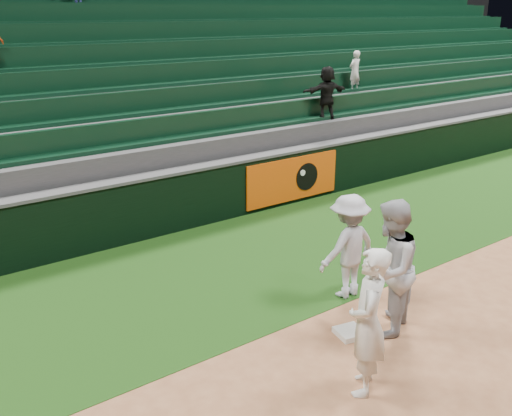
{
  "coord_description": "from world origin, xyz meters",
  "views": [
    {
      "loc": [
        -5.1,
        -4.52,
        4.27
      ],
      "look_at": [
        -0.05,
        2.3,
        1.3
      ],
      "focal_mm": 40.0,
      "sensor_mm": 36.0,
      "label": 1
    }
  ],
  "objects_px": {
    "first_base": "(350,333)",
    "baserunner": "(389,268)",
    "base_coach": "(348,246)",
    "first_baseman": "(368,322)"
  },
  "relations": [
    {
      "from": "baserunner",
      "to": "base_coach",
      "type": "distance_m",
      "value": 1.13
    },
    {
      "from": "first_baseman",
      "to": "base_coach",
      "type": "distance_m",
      "value": 2.35
    },
    {
      "from": "first_base",
      "to": "baserunner",
      "type": "bearing_deg",
      "value": -22.94
    },
    {
      "from": "first_baseman",
      "to": "base_coach",
      "type": "height_order",
      "value": "first_baseman"
    },
    {
      "from": "first_base",
      "to": "first_baseman",
      "type": "relative_size",
      "value": 0.2
    },
    {
      "from": "first_baseman",
      "to": "base_coach",
      "type": "bearing_deg",
      "value": -170.06
    },
    {
      "from": "first_base",
      "to": "first_baseman",
      "type": "height_order",
      "value": "first_baseman"
    },
    {
      "from": "baserunner",
      "to": "base_coach",
      "type": "height_order",
      "value": "baserunner"
    },
    {
      "from": "first_base",
      "to": "baserunner",
      "type": "height_order",
      "value": "baserunner"
    },
    {
      "from": "first_base",
      "to": "baserunner",
      "type": "xyz_separation_m",
      "value": [
        0.47,
        -0.2,
        0.92
      ]
    }
  ]
}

